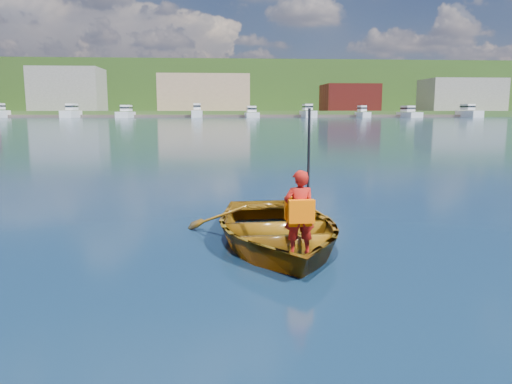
{
  "coord_description": "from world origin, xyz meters",
  "views": [
    {
      "loc": [
        -0.11,
        -7.84,
        1.97
      ],
      "look_at": [
        0.42,
        -0.63,
        0.79
      ],
      "focal_mm": 35.0,
      "sensor_mm": 36.0,
      "label": 1
    }
  ],
  "objects_px": {
    "dock": "(217,116)",
    "marina_yachts": "(234,113)",
    "child_paddler": "(299,212)",
    "rowboat": "(276,229)"
  },
  "relations": [
    {
      "from": "child_paddler",
      "to": "rowboat",
      "type": "bearing_deg",
      "value": 103.29
    },
    {
      "from": "child_paddler",
      "to": "dock",
      "type": "xyz_separation_m",
      "value": [
        -1.66,
        149.52,
        -0.27
      ]
    },
    {
      "from": "rowboat",
      "to": "dock",
      "type": "bearing_deg",
      "value": 90.56
    },
    {
      "from": "child_paddler",
      "to": "marina_yachts",
      "type": "distance_m",
      "value": 144.88
    },
    {
      "from": "marina_yachts",
      "to": "dock",
      "type": "bearing_deg",
      "value": 137.41
    },
    {
      "from": "dock",
      "to": "marina_yachts",
      "type": "distance_m",
      "value": 6.98
    },
    {
      "from": "dock",
      "to": "marina_yachts",
      "type": "height_order",
      "value": "marina_yachts"
    },
    {
      "from": "dock",
      "to": "child_paddler",
      "type": "bearing_deg",
      "value": -89.36
    },
    {
      "from": "child_paddler",
      "to": "dock",
      "type": "relative_size",
      "value": 0.01
    },
    {
      "from": "rowboat",
      "to": "dock",
      "type": "relative_size",
      "value": 0.02
    }
  ]
}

